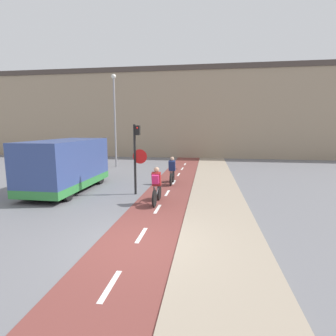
% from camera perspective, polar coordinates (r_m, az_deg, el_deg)
% --- Properties ---
extents(ground_plane, '(120.00, 120.00, 0.00)m').
position_cam_1_polar(ground_plane, '(7.50, -6.79, -15.95)').
color(ground_plane, slate).
extents(bike_lane, '(2.22, 60.00, 0.02)m').
position_cam_1_polar(bike_lane, '(7.51, -6.76, -15.84)').
color(bike_lane, brown).
rests_on(bike_lane, ground_plane).
extents(sidewalk_strip, '(2.40, 60.00, 0.05)m').
position_cam_1_polar(sidewalk_strip, '(7.27, 11.86, -16.69)').
color(sidewalk_strip, gray).
rests_on(sidewalk_strip, ground_plane).
extents(building_row_background, '(60.00, 5.20, 9.18)m').
position_cam_1_polar(building_row_background, '(29.43, 5.05, 11.70)').
color(building_row_background, gray).
rests_on(building_row_background, ground_plane).
extents(traffic_light_pole, '(0.67, 0.25, 3.27)m').
position_cam_1_polar(traffic_light_pole, '(12.21, -6.86, 3.55)').
color(traffic_light_pole, black).
rests_on(traffic_light_pole, ground_plane).
extents(street_lamp_far, '(0.36, 0.36, 7.13)m').
position_cam_1_polar(street_lamp_far, '(21.15, -11.54, 11.94)').
color(street_lamp_far, gray).
rests_on(street_lamp_far, ground_plane).
extents(cyclist_near, '(0.46, 1.73, 1.54)m').
position_cam_1_polar(cyclist_near, '(10.77, -2.51, -4.09)').
color(cyclist_near, black).
rests_on(cyclist_near, ground_plane).
extents(cyclist_far, '(0.46, 1.67, 1.53)m').
position_cam_1_polar(cyclist_far, '(14.52, 0.90, -0.89)').
color(cyclist_far, black).
rests_on(cyclist_far, ground_plane).
extents(van, '(2.21, 5.32, 2.52)m').
position_cam_1_polar(van, '(13.87, -21.24, 0.40)').
color(van, '#334784').
rests_on(van, ground_plane).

